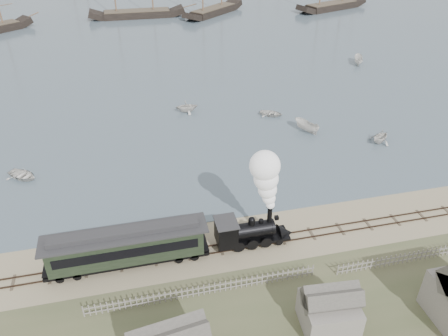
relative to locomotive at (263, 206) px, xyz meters
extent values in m
plane|color=tan|center=(0.17, 2.00, -4.27)|extent=(600.00, 600.00, 0.00)
cube|color=#33241C|center=(0.17, -0.50, -4.17)|extent=(120.00, 0.08, 0.12)
cube|color=#33241C|center=(0.17, 0.50, -4.17)|extent=(120.00, 0.08, 0.12)
cube|color=#44382B|center=(0.17, 0.00, -4.24)|extent=(120.00, 1.80, 0.06)
cube|color=black|center=(-0.75, 0.00, -3.56)|extent=(6.72, 1.98, 0.25)
cylinder|color=black|center=(-1.15, 0.00, -2.58)|extent=(4.15, 1.48, 1.48)
cube|color=black|center=(-3.32, 0.00, -2.38)|extent=(1.78, 2.18, 2.27)
cube|color=#2E2E31|center=(-3.32, 0.00, -1.19)|extent=(1.98, 2.37, 0.12)
cylinder|color=black|center=(0.73, 0.00, -1.24)|extent=(0.44, 0.44, 1.58)
sphere|color=black|center=(-0.95, 0.00, -1.42)|extent=(0.63, 0.63, 0.63)
cone|color=black|center=(2.41, 0.00, -3.66)|extent=(1.38, 1.98, 1.98)
cube|color=black|center=(1.42, 0.00, -1.59)|extent=(0.35, 0.35, 0.35)
cube|color=black|center=(-12.15, 0.00, -3.56)|extent=(14.06, 2.31, 0.35)
cube|color=black|center=(-12.15, 0.00, -2.15)|extent=(13.06, 2.51, 2.51)
cube|color=black|center=(-12.15, -1.28, -1.90)|extent=(12.05, 0.06, 0.90)
cube|color=black|center=(-12.15, 1.28, -1.90)|extent=(12.05, 0.06, 0.90)
cube|color=#2E2E31|center=(-12.15, 0.00, -0.84)|extent=(14.06, 2.71, 0.18)
cube|color=#2E2E31|center=(-12.15, 0.00, -0.54)|extent=(12.56, 1.21, 0.45)
imported|color=silver|center=(-13.00, 2.51, -3.83)|extent=(4.66, 5.14, 0.87)
imported|color=silver|center=(-23.31, 16.59, -3.82)|extent=(4.41, 4.58, 0.77)
imported|color=silver|center=(-2.15, 29.81, -3.34)|extent=(2.88, 3.33, 1.74)
imported|color=silver|center=(12.70, 19.81, -3.45)|extent=(4.13, 3.26, 1.52)
imported|color=silver|center=(9.64, 25.66, -3.86)|extent=(3.77, 4.11, 0.70)
imported|color=silver|center=(20.92, 14.79, -3.36)|extent=(4.03, 4.18, 1.69)
imported|color=silver|center=(32.76, 43.19, -3.44)|extent=(4.22, 3.05, 1.53)
camera|label=1|loc=(-10.43, -29.20, 23.72)|focal=35.00mm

